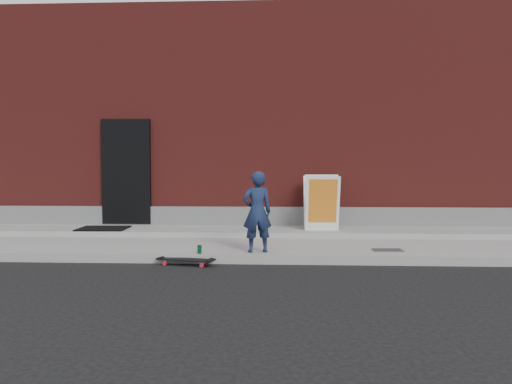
# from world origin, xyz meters

# --- Properties ---
(ground) EXTENTS (80.00, 80.00, 0.00)m
(ground) POSITION_xyz_m (0.00, 0.00, 0.00)
(ground) COLOR black
(ground) RESTS_ON ground
(sidewalk) EXTENTS (20.00, 3.00, 0.15)m
(sidewalk) POSITION_xyz_m (0.00, 1.50, 0.07)
(sidewalk) COLOR gray
(sidewalk) RESTS_ON ground
(apron) EXTENTS (20.00, 1.20, 0.10)m
(apron) POSITION_xyz_m (0.00, 2.40, 0.20)
(apron) COLOR gray
(apron) RESTS_ON sidewalk
(building) EXTENTS (20.00, 8.10, 5.00)m
(building) POSITION_xyz_m (-0.00, 6.99, 2.50)
(building) COLOR maroon
(building) RESTS_ON ground
(child) EXTENTS (0.53, 0.41, 1.29)m
(child) POSITION_xyz_m (0.34, 0.24, 0.79)
(child) COLOR #192447
(child) RESTS_ON sidewalk
(skateboard) EXTENTS (0.91, 0.42, 0.10)m
(skateboard) POSITION_xyz_m (-0.74, -0.12, 0.08)
(skateboard) COLOR red
(skateboard) RESTS_ON ground
(pizza_sign) EXTENTS (0.68, 0.80, 1.10)m
(pizza_sign) POSITION_xyz_m (1.53, 2.30, 0.80)
(pizza_sign) COLOR white
(pizza_sign) RESTS_ON apron
(soda_can) EXTENTS (0.09, 0.09, 0.13)m
(soda_can) POSITION_xyz_m (-0.55, 0.06, 0.22)
(soda_can) COLOR #197F43
(soda_can) RESTS_ON sidewalk
(doormat) EXTENTS (0.97, 0.80, 0.03)m
(doormat) POSITION_xyz_m (-2.86, 2.21, 0.26)
(doormat) COLOR black
(doormat) RESTS_ON apron
(utility_plate) EXTENTS (0.48, 0.32, 0.01)m
(utility_plate) POSITION_xyz_m (2.45, 0.49, 0.16)
(utility_plate) COLOR #5E5E63
(utility_plate) RESTS_ON sidewalk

